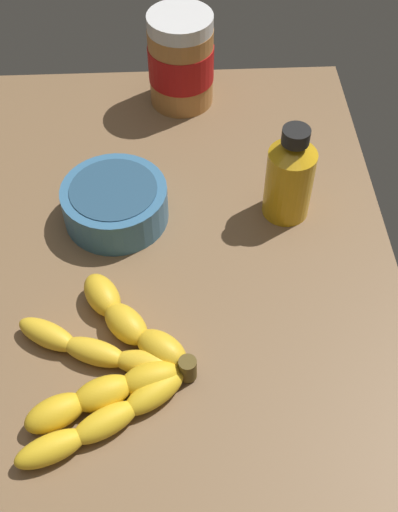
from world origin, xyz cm
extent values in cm
cube|color=brown|center=(0.00, 0.00, -2.11)|extent=(79.47, 59.63, 4.23)
ellipsoid|color=yellow|center=(15.15, -0.37, 1.84)|extent=(6.86, 7.30, 3.68)
ellipsoid|color=yellow|center=(11.61, -4.03, 1.84)|extent=(7.26, 6.94, 3.68)
ellipsoid|color=yellow|center=(7.43, -6.93, 1.84)|extent=(7.38, 6.33, 3.68)
ellipsoid|color=yellow|center=(16.68, -1.63, 1.44)|extent=(4.48, 8.06, 2.89)
ellipsoid|color=yellow|center=(14.92, -7.45, 1.44)|extent=(5.42, 8.14, 2.89)
ellipsoid|color=yellow|center=(12.35, -12.95, 1.44)|extent=(6.24, 8.06, 2.89)
ellipsoid|color=yellow|center=(18.65, -1.21, 1.75)|extent=(4.95, 7.22, 3.49)
ellipsoid|color=yellow|center=(20.17, -6.24, 1.75)|extent=(5.51, 7.37, 3.49)
ellipsoid|color=yellow|center=(22.21, -11.08, 1.75)|extent=(6.01, 7.44, 3.49)
ellipsoid|color=yellow|center=(20.23, -0.86, 1.49)|extent=(6.70, 7.80, 2.99)
ellipsoid|color=yellow|center=(23.36, -5.90, 1.49)|extent=(6.19, 7.95, 2.99)
ellipsoid|color=yellow|center=(25.92, -11.25, 1.49)|extent=(5.60, 8.00, 2.99)
cylinder|color=brown|center=(17.67, 2.81, 1.80)|extent=(2.00, 2.00, 3.00)
cylinder|color=#B27238|center=(-31.96, 3.65, 6.18)|extent=(9.81, 9.81, 12.36)
cylinder|color=#B71414|center=(-31.96, 3.65, 6.80)|extent=(10.01, 10.01, 5.56)
cylinder|color=silver|center=(-31.96, 3.65, 13.44)|extent=(9.71, 9.71, 2.17)
cylinder|color=gold|center=(-7.00, 16.86, 5.05)|extent=(6.23, 6.23, 10.11)
cone|color=gold|center=(-7.00, 16.86, 11.05)|extent=(6.23, 6.23, 1.87)
cylinder|color=black|center=(-7.00, 16.86, 12.94)|extent=(3.48, 3.48, 1.91)
cylinder|color=teal|center=(-6.82, -5.84, 2.59)|extent=(13.84, 13.84, 5.17)
cylinder|color=navy|center=(-6.82, -5.84, 2.99)|extent=(11.35, 11.35, 4.66)
camera|label=1|loc=(51.99, 2.42, 63.16)|focal=44.81mm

